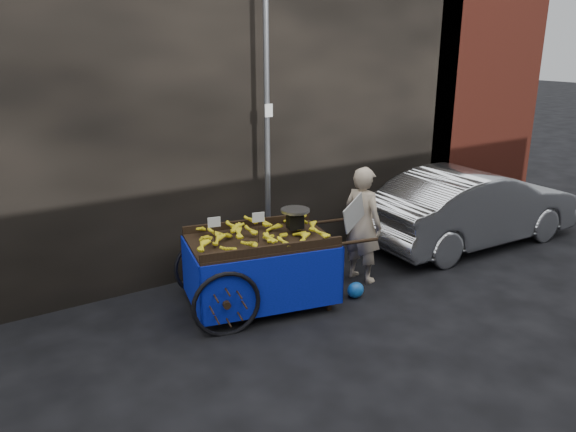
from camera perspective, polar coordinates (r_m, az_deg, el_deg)
ground at (r=7.46m, az=1.25°, el=-9.16°), size 80.00×80.00×0.00m
building_wall at (r=9.14m, az=-5.96°, el=12.14°), size 13.50×2.00×5.00m
street_pole at (r=8.03m, az=-2.13°, el=7.91°), size 0.12×0.10×4.00m
banana_cart at (r=7.16m, az=-3.29°, el=-3.09°), size 2.65×1.61×1.35m
vendor at (r=8.01m, az=7.60°, el=-0.86°), size 0.90×0.69×1.68m
plastic_bag at (r=7.70m, az=6.88°, el=-7.48°), size 0.24×0.20×0.22m
parked_car at (r=9.97m, az=18.25°, el=0.93°), size 3.99×1.55×1.30m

